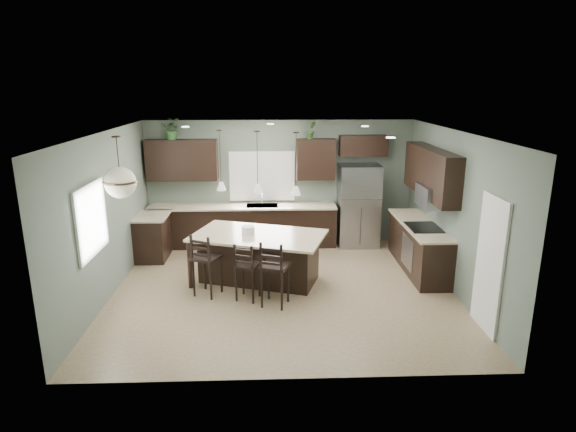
# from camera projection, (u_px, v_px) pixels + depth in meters

# --- Properties ---
(ground) EXTENTS (6.00, 6.00, 0.00)m
(ground) POSITION_uv_depth(u_px,v_px,m) (283.00, 289.00, 8.67)
(ground) COLOR #9E8466
(ground) RESTS_ON ground
(pantry_door) EXTENTS (0.04, 0.82, 2.04)m
(pantry_door) POSITION_uv_depth(u_px,v_px,m) (490.00, 265.00, 7.02)
(pantry_door) COLOR white
(pantry_door) RESTS_ON ground
(window_back) EXTENTS (1.35, 0.02, 1.00)m
(window_back) POSITION_uv_depth(u_px,v_px,m) (262.00, 176.00, 10.88)
(window_back) COLOR white
(window_back) RESTS_ON room_shell
(window_left) EXTENTS (0.02, 1.10, 1.00)m
(window_left) POSITION_uv_depth(u_px,v_px,m) (91.00, 220.00, 7.38)
(window_left) COLOR white
(window_left) RESTS_ON room_shell
(left_return_cabs) EXTENTS (0.60, 0.90, 0.90)m
(left_return_cabs) POSITION_uv_depth(u_px,v_px,m) (153.00, 238.00, 10.09)
(left_return_cabs) COLOR black
(left_return_cabs) RESTS_ON ground
(left_return_countertop) EXTENTS (0.66, 0.96, 0.04)m
(left_return_countertop) POSITION_uv_depth(u_px,v_px,m) (152.00, 216.00, 9.97)
(left_return_countertop) COLOR beige
(left_return_countertop) RESTS_ON left_return_cabs
(back_lower_cabs) EXTENTS (4.20, 0.60, 0.90)m
(back_lower_cabs) POSITION_uv_depth(u_px,v_px,m) (243.00, 226.00, 10.88)
(back_lower_cabs) COLOR black
(back_lower_cabs) RESTS_ON ground
(back_countertop) EXTENTS (4.20, 0.66, 0.04)m
(back_countertop) POSITION_uv_depth(u_px,v_px,m) (242.00, 207.00, 10.74)
(back_countertop) COLOR beige
(back_countertop) RESTS_ON back_lower_cabs
(sink_inset) EXTENTS (0.70, 0.45, 0.01)m
(sink_inset) POSITION_uv_depth(u_px,v_px,m) (262.00, 206.00, 10.75)
(sink_inset) COLOR gray
(sink_inset) RESTS_ON back_countertop
(faucet) EXTENTS (0.02, 0.02, 0.28)m
(faucet) POSITION_uv_depth(u_px,v_px,m) (262.00, 200.00, 10.68)
(faucet) COLOR silver
(faucet) RESTS_ON back_countertop
(back_upper_left) EXTENTS (1.55, 0.34, 0.90)m
(back_upper_left) POSITION_uv_depth(u_px,v_px,m) (182.00, 160.00, 10.56)
(back_upper_left) COLOR black
(back_upper_left) RESTS_ON room_shell
(back_upper_right) EXTENTS (0.85, 0.34, 0.90)m
(back_upper_right) POSITION_uv_depth(u_px,v_px,m) (316.00, 159.00, 10.67)
(back_upper_right) COLOR black
(back_upper_right) RESTS_ON room_shell
(fridge_header) EXTENTS (1.05, 0.34, 0.45)m
(fridge_header) POSITION_uv_depth(u_px,v_px,m) (363.00, 145.00, 10.63)
(fridge_header) COLOR black
(fridge_header) RESTS_ON room_shell
(right_lower_cabs) EXTENTS (0.60, 2.35, 0.90)m
(right_lower_cabs) POSITION_uv_depth(u_px,v_px,m) (418.00, 247.00, 9.50)
(right_lower_cabs) COLOR black
(right_lower_cabs) RESTS_ON ground
(right_countertop) EXTENTS (0.66, 2.35, 0.04)m
(right_countertop) POSITION_uv_depth(u_px,v_px,m) (419.00, 224.00, 9.37)
(right_countertop) COLOR beige
(right_countertop) RESTS_ON right_lower_cabs
(cooktop) EXTENTS (0.58, 0.75, 0.02)m
(cooktop) POSITION_uv_depth(u_px,v_px,m) (424.00, 227.00, 9.10)
(cooktop) COLOR black
(cooktop) RESTS_ON right_countertop
(wall_oven_front) EXTENTS (0.01, 0.72, 0.60)m
(wall_oven_front) POSITION_uv_depth(u_px,v_px,m) (407.00, 252.00, 9.22)
(wall_oven_front) COLOR gray
(wall_oven_front) RESTS_ON right_lower_cabs
(right_upper_cabs) EXTENTS (0.34, 2.35, 0.90)m
(right_upper_cabs) POSITION_uv_depth(u_px,v_px,m) (431.00, 172.00, 9.10)
(right_upper_cabs) COLOR black
(right_upper_cabs) RESTS_ON room_shell
(microwave) EXTENTS (0.40, 0.75, 0.40)m
(microwave) POSITION_uv_depth(u_px,v_px,m) (431.00, 196.00, 8.94)
(microwave) COLOR gray
(microwave) RESTS_ON right_upper_cabs
(refrigerator) EXTENTS (0.90, 0.74, 1.85)m
(refrigerator) POSITION_uv_depth(u_px,v_px,m) (358.00, 205.00, 10.82)
(refrigerator) COLOR gray
(refrigerator) RESTS_ON ground
(kitchen_island) EXTENTS (2.64, 1.99, 0.92)m
(kitchen_island) POSITION_uv_depth(u_px,v_px,m) (259.00, 258.00, 8.86)
(kitchen_island) COLOR black
(kitchen_island) RESTS_ON ground
(serving_dish) EXTENTS (0.24, 0.24, 0.14)m
(serving_dish) POSITION_uv_depth(u_px,v_px,m) (248.00, 230.00, 8.77)
(serving_dish) COLOR silver
(serving_dish) RESTS_ON kitchen_island
(bar_stool_left) EXTENTS (0.56, 0.56, 1.13)m
(bar_stool_left) POSITION_uv_depth(u_px,v_px,m) (207.00, 264.00, 8.29)
(bar_stool_left) COLOR black
(bar_stool_left) RESTS_ON ground
(bar_stool_center) EXTENTS (0.49, 0.49, 1.03)m
(bar_stool_center) POSITION_uv_depth(u_px,v_px,m) (248.00, 271.00, 8.13)
(bar_stool_center) COLOR black
(bar_stool_center) RESTS_ON ground
(bar_stool_right) EXTENTS (0.54, 0.54, 1.14)m
(bar_stool_right) POSITION_uv_depth(u_px,v_px,m) (275.00, 273.00, 7.89)
(bar_stool_right) COLOR black
(bar_stool_right) RESTS_ON ground
(pendant_left) EXTENTS (0.17, 0.17, 1.10)m
(pendant_left) POSITION_uv_depth(u_px,v_px,m) (220.00, 160.00, 8.57)
(pendant_left) COLOR white
(pendant_left) RESTS_ON room_shell
(pendant_center) EXTENTS (0.17, 0.17, 1.10)m
(pendant_center) POSITION_uv_depth(u_px,v_px,m) (257.00, 162.00, 8.39)
(pendant_center) COLOR silver
(pendant_center) RESTS_ON room_shell
(pendant_right) EXTENTS (0.17, 0.17, 1.10)m
(pendant_right) POSITION_uv_depth(u_px,v_px,m) (296.00, 164.00, 8.20)
(pendant_right) COLOR silver
(pendant_right) RESTS_ON room_shell
(chandelier) EXTENTS (0.54, 0.54, 1.00)m
(chandelier) POSITION_uv_depth(u_px,v_px,m) (119.00, 167.00, 7.57)
(chandelier) COLOR beige
(chandelier) RESTS_ON room_shell
(plant_back_left) EXTENTS (0.42, 0.37, 0.47)m
(plant_back_left) POSITION_uv_depth(u_px,v_px,m) (172.00, 129.00, 10.34)
(plant_back_left) COLOR #275425
(plant_back_left) RESTS_ON back_upper_left
(plant_back_right) EXTENTS (0.26, 0.23, 0.40)m
(plant_back_right) POSITION_uv_depth(u_px,v_px,m) (311.00, 130.00, 10.46)
(plant_back_right) COLOR #345826
(plant_back_right) RESTS_ON back_upper_right
(room_shell) EXTENTS (6.00, 6.00, 6.00)m
(room_shell) POSITION_uv_depth(u_px,v_px,m) (283.00, 197.00, 8.22)
(room_shell) COLOR #5C6A5E
(room_shell) RESTS_ON ground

